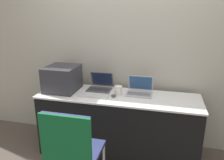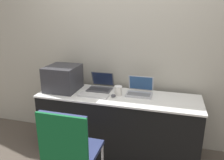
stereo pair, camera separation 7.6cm
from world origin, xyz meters
name	(u,v)px [view 2 (the right image)]	position (x,y,z in m)	size (l,w,h in m)	color
wall_back	(126,48)	(0.00, 0.69, 1.30)	(8.00, 0.05, 2.60)	#B7B2A3
table	(118,125)	(0.00, 0.28, 0.40)	(1.95, 0.59, 0.79)	black
printer	(63,77)	(-0.73, 0.30, 0.96)	(0.39, 0.41, 0.31)	#333338
laptop_left	(101,86)	(-0.27, 0.44, 0.84)	(0.30, 0.29, 0.21)	#4C4C51
laptop_right	(140,90)	(0.24, 0.40, 0.84)	(0.31, 0.27, 0.21)	#B7B7BC
external_keyboard	(94,95)	(-0.28, 0.19, 0.80)	(0.36, 0.14, 0.02)	silver
coffee_cup	(118,91)	(0.00, 0.29, 0.85)	(0.09, 0.09, 0.12)	white
mouse	(113,96)	(-0.04, 0.21, 0.81)	(0.06, 0.04, 0.04)	#4C4C51
chair	(69,147)	(-0.24, -0.56, 0.59)	(0.46, 0.48, 0.96)	navy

